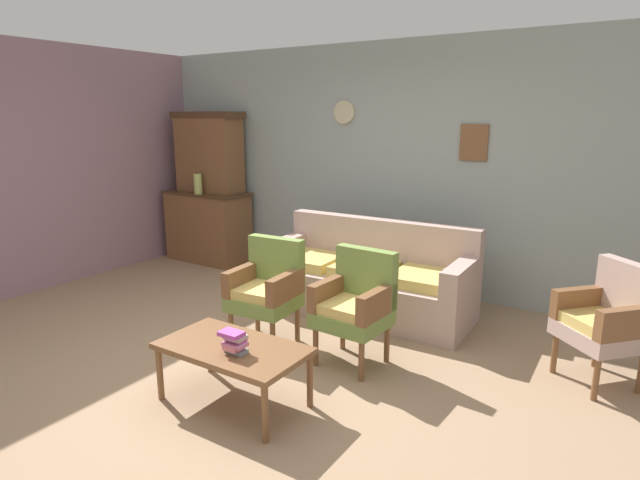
% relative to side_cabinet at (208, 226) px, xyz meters
% --- Properties ---
extents(ground_plane, '(7.68, 7.68, 0.00)m').
position_rel_side_cabinet_xyz_m(ground_plane, '(2.50, -2.25, -0.47)').
color(ground_plane, '#997A5B').
extents(wall_back_with_decor, '(6.40, 0.09, 2.70)m').
position_rel_side_cabinet_xyz_m(wall_back_with_decor, '(2.50, 0.38, 0.89)').
color(wall_back_with_decor, '#939E99').
rests_on(wall_back_with_decor, ground).
extents(side_cabinet, '(1.16, 0.55, 0.93)m').
position_rel_side_cabinet_xyz_m(side_cabinet, '(0.00, 0.00, 0.00)').
color(side_cabinet, brown).
rests_on(side_cabinet, ground).
extents(cabinet_upper_hutch, '(0.99, 0.38, 1.03)m').
position_rel_side_cabinet_xyz_m(cabinet_upper_hutch, '(0.00, 0.08, 0.98)').
color(cabinet_upper_hutch, brown).
rests_on(cabinet_upper_hutch, side_cabinet).
extents(vase_on_cabinet, '(0.11, 0.11, 0.26)m').
position_rel_side_cabinet_xyz_m(vase_on_cabinet, '(0.04, -0.19, 0.59)').
color(vase_on_cabinet, '#A7B35D').
rests_on(vase_on_cabinet, side_cabinet).
extents(floral_couch, '(2.05, 0.85, 0.90)m').
position_rel_side_cabinet_xyz_m(floral_couch, '(2.71, -0.57, -0.14)').
color(floral_couch, tan).
rests_on(floral_couch, ground).
extents(armchair_near_couch_end, '(0.55, 0.52, 0.90)m').
position_rel_side_cabinet_xyz_m(armchair_near_couch_end, '(2.32, -1.67, 0.03)').
color(armchair_near_couch_end, olive).
rests_on(armchair_near_couch_end, ground).
extents(armchair_near_cabinet, '(0.55, 0.52, 0.90)m').
position_rel_side_cabinet_xyz_m(armchair_near_cabinet, '(3.13, -1.59, 0.03)').
color(armchair_near_cabinet, olive).
rests_on(armchair_near_cabinet, ground).
extents(wingback_chair_by_fireplace, '(0.71, 0.71, 0.90)m').
position_rel_side_cabinet_xyz_m(wingback_chair_by_fireplace, '(4.81, -0.89, 0.03)').
color(wingback_chair_by_fireplace, tan).
rests_on(wingback_chair_by_fireplace, ground).
extents(coffee_table, '(1.00, 0.56, 0.42)m').
position_rel_side_cabinet_xyz_m(coffee_table, '(2.74, -2.58, -0.09)').
color(coffee_table, brown).
rests_on(coffee_table, ground).
extents(book_stack_on_table, '(0.18, 0.12, 0.15)m').
position_rel_side_cabinet_xyz_m(book_stack_on_table, '(2.83, -2.65, 0.03)').
color(book_stack_on_table, gray).
rests_on(book_stack_on_table, coffee_table).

